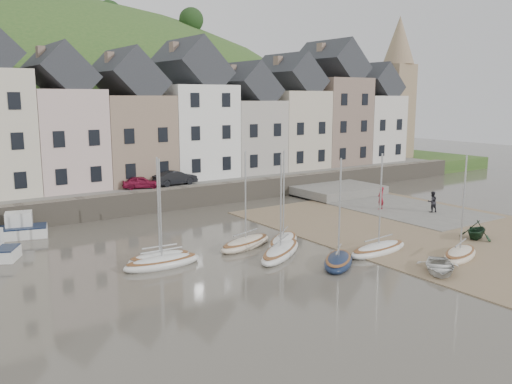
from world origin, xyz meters
TOP-DOWN VIEW (x-y plane):
  - ground at (0.00, 0.00)m, footprint 160.00×160.00m
  - quay_land at (0.00, 32.00)m, footprint 90.00×30.00m
  - quay_street at (0.00, 20.50)m, footprint 70.00×7.00m
  - seawall at (0.00, 17.00)m, footprint 70.00×1.20m
  - beach at (11.00, 0.00)m, footprint 18.00×26.00m
  - slipway at (15.00, 8.00)m, footprint 8.00×18.00m
  - hillside at (-5.00, 60.00)m, footprint 134.40×84.00m
  - townhouse_terrace at (1.76, 24.00)m, footprint 61.05×8.00m
  - church_spire at (34.55, 24.00)m, footprint 4.00×4.00m
  - sailboat_0 at (-8.33, 3.21)m, footprint 4.58×1.61m
  - sailboat_1 at (-8.09, 4.00)m, footprint 3.91×1.78m
  - sailboat_2 at (-2.28, 3.85)m, footprint 4.80×2.90m
  - sailboat_3 at (-0.12, 2.75)m, footprint 4.47×4.07m
  - sailboat_4 at (-1.55, 1.14)m, footprint 5.35×4.35m
  - sailboat_5 at (-0.02, -2.25)m, footprint 3.96×3.65m
  - sailboat_6 at (3.68, -1.85)m, footprint 4.97×1.93m
  - sailboat_7 at (6.83, -5.33)m, footprint 4.24×2.75m
  - motorboat_2 at (-14.09, 14.62)m, footprint 5.08×2.84m
  - rowboat_white at (3.50, -6.38)m, footprint 3.88×3.81m
  - rowboat_green at (11.34, -3.41)m, footprint 2.82×2.58m
  - person_red at (13.06, 6.60)m, footprint 0.79×0.62m
  - person_dark at (15.64, 3.43)m, footprint 0.99×0.87m
  - car_left at (-2.77, 19.50)m, footprint 3.41×2.18m
  - car_right at (0.49, 19.50)m, footprint 4.07×1.68m

SIDE VIEW (x-z plane):
  - hillside at x=-5.00m, z-range -59.99..24.01m
  - ground at x=0.00m, z-range 0.00..0.00m
  - beach at x=11.00m, z-range 0.00..0.06m
  - slipway at x=15.00m, z-range 0.00..0.12m
  - sailboat_4 at x=-1.55m, z-range -2.90..3.42m
  - sailboat_6 at x=3.68m, z-range -2.90..3.42m
  - sailboat_3 at x=-0.12m, z-range -2.90..3.42m
  - sailboat_2 at x=-2.28m, z-range -2.90..3.42m
  - sailboat_0 at x=-8.33m, z-range -2.90..3.42m
  - sailboat_7 at x=6.83m, z-range -2.89..3.43m
  - sailboat_5 at x=-0.02m, z-range -2.89..3.43m
  - sailboat_1 at x=-8.09m, z-range -2.89..3.43m
  - rowboat_white at x=3.50m, z-range 0.06..0.72m
  - motorboat_2 at x=-14.09m, z-range -0.27..1.43m
  - rowboat_green at x=11.34m, z-range 0.06..1.32m
  - quay_land at x=0.00m, z-range 0.00..1.50m
  - seawall at x=0.00m, z-range 0.00..1.80m
  - person_dark at x=15.64m, z-range 0.12..1.85m
  - person_red at x=13.06m, z-range 0.12..2.02m
  - quay_street at x=0.00m, z-range 1.50..1.60m
  - car_left at x=-2.77m, z-range 1.60..2.68m
  - car_right at x=0.49m, z-range 1.60..2.91m
  - townhouse_terrace at x=1.76m, z-range 0.36..14.29m
  - church_spire at x=34.55m, z-range 2.06..20.06m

